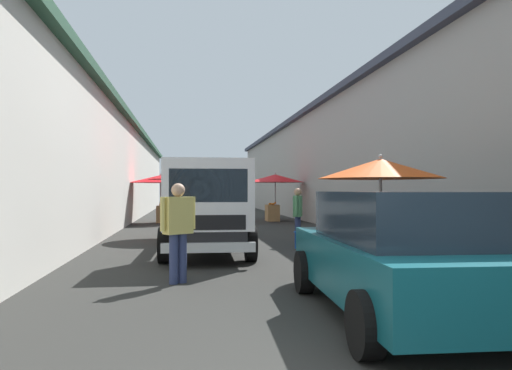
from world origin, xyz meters
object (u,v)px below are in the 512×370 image
fruit_stall_near_right (275,183)px  plastic_stool (300,236)px  delivery_truck (207,210)px  parked_scooter (361,233)px  fruit_stall_near_left (378,189)px  fruit_stall_far_left (161,184)px  vendor_in_shade (178,226)px  vendor_by_crates (298,212)px  hatchback_car (401,253)px  fruit_stall_mid_lane (187,183)px

fruit_stall_near_right → plastic_stool: 10.62m
delivery_truck → parked_scooter: (0.41, -3.66, -0.59)m
fruit_stall_near_left → delivery_truck: 3.89m
fruit_stall_far_left → vendor_in_shade: size_ratio=1.78×
vendor_by_crates → vendor_in_shade: vendor_in_shade is taller
parked_scooter → vendor_by_crates: bearing=31.7°
fruit_stall_far_left → vendor_in_shade: 13.99m
fruit_stall_near_right → plastic_stool: bearing=172.8°
plastic_stool → fruit_stall_near_right: bearing=-7.2°
fruit_stall_near_right → delivery_truck: 12.26m
hatchback_car → vendor_in_shade: (2.38, 2.59, 0.17)m
fruit_stall_near_right → hatchback_car: size_ratio=0.69×
fruit_stall_far_left → fruit_stall_near_right: bearing=-84.4°
hatchback_car → vendor_in_shade: vendor_in_shade is taller
delivery_truck → plastic_stool: bearing=-62.4°
fruit_stall_near_left → fruit_stall_far_left: bearing=17.4°
vendor_in_shade → vendor_by_crates: bearing=-32.0°
fruit_stall_mid_lane → delivery_truck: size_ratio=0.51×
fruit_stall_near_left → plastic_stool: bearing=6.0°
fruit_stall_near_left → vendor_by_crates: bearing=2.7°
vendor_by_crates → parked_scooter: (-1.81, -1.12, -0.42)m
delivery_truck → vendor_in_shade: bearing=168.2°
fruit_stall_near_right → hatchback_car: 16.94m
hatchback_car → plastic_stool: 6.41m
fruit_stall_mid_lane → fruit_stall_near_left: bearing=-155.4°
fruit_stall_near_right → vendor_in_shade: bearing=163.5°
fruit_stall_near_right → vendor_in_shade: size_ratio=1.75×
fruit_stall_near_left → fruit_stall_mid_lane: fruit_stall_mid_lane is taller
fruit_stall_near_right → fruit_stall_mid_lane: bearing=151.0°
fruit_stall_mid_lane → vendor_by_crates: bearing=-124.8°
vendor_by_crates → parked_scooter: 2.17m
fruit_stall_near_left → parked_scooter: bearing=-15.9°
fruit_stall_mid_lane → plastic_stool: bearing=-137.5°
fruit_stall_mid_lane → delivery_truck: fruit_stall_mid_lane is taller
fruit_stall_near_left → fruit_stall_near_right: bearing=-3.6°
hatchback_car → delivery_truck: delivery_truck is taller
delivery_truck → plastic_stool: (1.24, -2.36, -0.71)m
fruit_stall_near_left → fruit_stall_near_right: 14.40m
parked_scooter → plastic_stool: size_ratio=3.87×
vendor_by_crates → parked_scooter: vendor_by_crates is taller
fruit_stall_near_right → plastic_stool: fruit_stall_near_right is taller
fruit_stall_mid_lane → delivery_truck: 4.34m
vendor_in_shade → plastic_stool: (4.01, -2.94, -0.58)m
hatchback_car → fruit_stall_far_left: bearing=12.4°
fruit_stall_far_left → hatchback_car: (-16.31, -3.58, -1.02)m
plastic_stool → vendor_in_shade: bearing=143.7°
fruit_stall_near_left → vendor_by_crates: (4.91, 0.23, -0.62)m
fruit_stall_near_left → delivery_truck: delivery_truck is taller
delivery_truck → vendor_in_shade: size_ratio=3.15×
fruit_stall_near_left → hatchback_car: (-2.45, 0.77, -0.75)m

